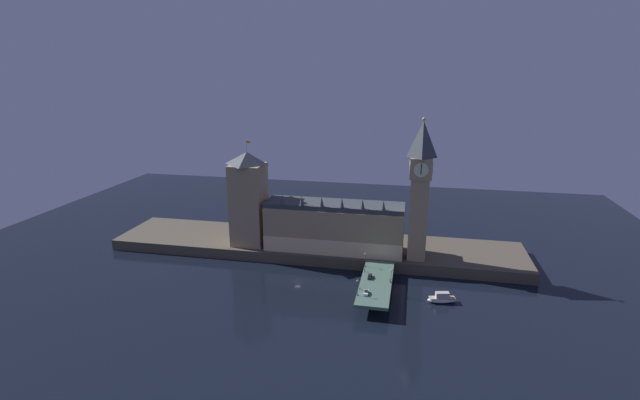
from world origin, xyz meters
name	(u,v)px	position (x,y,z in m)	size (l,w,h in m)	color
ground_plane	(298,282)	(0.00, 0.00, 0.00)	(400.00, 400.00, 0.00)	black
embankment	(315,246)	(0.00, 39.00, 2.81)	(220.00, 42.00, 5.62)	#4C4438
parliament_hall	(334,226)	(12.15, 29.95, 18.18)	(70.64, 19.27, 30.20)	tan
clock_tower	(420,187)	(54.03, 25.81, 42.40)	(10.67, 10.78, 69.46)	tan
victoria_tower	(249,198)	(-33.82, 29.88, 30.57)	(17.10, 17.10, 55.68)	tan
bridge	(376,285)	(37.07, -5.00, 4.19)	(13.74, 46.00, 5.99)	#476656
car_northbound_lead	(370,276)	(34.05, -1.96, 6.72)	(1.85, 4.73, 1.56)	black
car_northbound_trail	(366,292)	(34.05, -17.75, 6.70)	(1.95, 4.35, 1.52)	white
pedestrian_near_rail	(360,288)	(31.03, -14.28, 6.83)	(0.38, 0.38, 1.61)	black
pedestrian_mid_walk	(390,280)	(43.12, -4.57, 6.95)	(0.38, 0.38, 1.81)	black
pedestrian_far_rail	(365,270)	(31.03, 4.16, 6.96)	(0.38, 0.38, 1.83)	black
street_lamp_near	(358,286)	(30.63, -19.72, 10.42)	(1.34, 0.60, 7.10)	#2D3333
street_lamp_mid	(391,274)	(43.52, -5.00, 9.98)	(1.34, 0.60, 6.38)	#2D3333
street_lamp_far	(365,258)	(30.63, 9.72, 10.43)	(1.34, 0.60, 7.11)	#2D3333
boat_downstream	(442,299)	(65.53, -7.25, 1.72)	(13.13, 6.53, 4.72)	white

